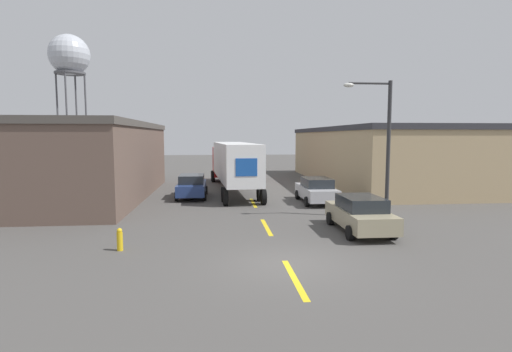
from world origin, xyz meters
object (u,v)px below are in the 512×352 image
water_tower (69,56)px  fire_hydrant (120,239)px  street_lamp (383,138)px  parked_car_left_far (192,186)px  semi_truck (233,162)px  parked_car_right_near (360,213)px  parked_car_right_mid (316,190)px

water_tower → fire_hydrant: size_ratio=23.72×
street_lamp → fire_hydrant: street_lamp is taller
parked_car_left_far → street_lamp: (10.32, -8.04, 3.36)m
water_tower → semi_truck: bearing=-55.8°
parked_car_right_near → parked_car_left_far: size_ratio=1.00×
parked_car_left_far → water_tower: size_ratio=0.23×
parked_car_left_far → fire_hydrant: size_ratio=5.47×
parked_car_right_mid → street_lamp: street_lamp is taller
parked_car_right_mid → street_lamp: size_ratio=0.66×
semi_truck → fire_hydrant: semi_truck is taller
semi_truck → parked_car_left_far: bearing=-133.9°
parked_car_right_mid → semi_truck: bearing=128.3°
semi_truck → parked_car_right_mid: 8.45m
parked_car_right_near → fire_hydrant: bearing=-168.5°
semi_truck → water_tower: size_ratio=0.79×
semi_truck → street_lamp: 13.85m
semi_truck → parked_car_right_near: bearing=-74.3°
parked_car_right_near → fire_hydrant: 10.25m
semi_truck → parked_car_right_near: size_ratio=3.42×
water_tower → street_lamp: 58.88m
fire_hydrant → parked_car_right_near: bearing=11.5°
street_lamp → water_tower: bearing=123.7°
parked_car_left_far → water_tower: (-21.58, 39.75, 16.18)m
parked_car_left_far → parked_car_right_mid: size_ratio=1.00×
water_tower → street_lamp: size_ratio=2.87×
water_tower → parked_car_right_mid: bearing=-55.2°
parked_car_right_near → street_lamp: 4.92m
parked_car_left_far → street_lamp: bearing=-37.9°
water_tower → street_lamp: water_tower is taller
parked_car_right_near → street_lamp: size_ratio=0.66×
parked_car_right_near → parked_car_right_mid: (0.00, 7.94, 0.00)m
semi_truck → fire_hydrant: size_ratio=18.72×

